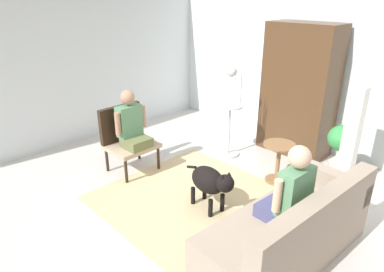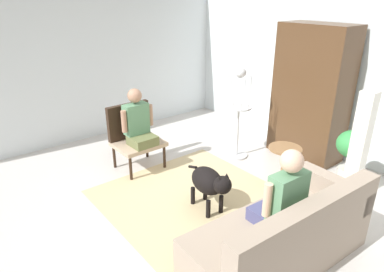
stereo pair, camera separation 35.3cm
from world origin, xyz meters
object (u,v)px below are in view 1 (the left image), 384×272
person_on_couch (291,192)px  dog (210,181)px  couch (291,230)px  column_lamp (351,141)px  bird_cage_stand (230,112)px  armoire_cabinet (299,91)px  person_on_armchair (131,124)px  potted_plant (342,147)px  armchair (126,135)px  round_end_table (278,160)px

person_on_couch → dog: bearing=178.7°
dog → person_on_couch: bearing=-1.3°
couch → column_lamp: size_ratio=1.35×
bird_cage_stand → armoire_cabinet: (0.66, 0.92, 0.30)m
person_on_couch → column_lamp: size_ratio=0.58×
couch → dog: size_ratio=2.34×
person_on_armchair → potted_plant: (2.28, 1.94, -0.24)m
bird_cage_stand → armoire_cabinet: size_ratio=0.70×
couch → potted_plant: (-0.35, 1.85, 0.23)m
dog → bird_cage_stand: size_ratio=0.56×
armchair → armoire_cabinet: armoire_cabinet is taller
armchair → column_lamp: size_ratio=0.67×
column_lamp → armoire_cabinet: armoire_cabinet is taller
couch → bird_cage_stand: size_ratio=1.32×
person_on_couch → potted_plant: size_ratio=1.00×
person_on_armchair → round_end_table: (1.69, 1.29, -0.42)m
person_on_couch → potted_plant: 1.91m
person_on_couch → round_end_table: (-0.89, 1.22, -0.40)m
person_on_couch → bird_cage_stand: bearing=144.3°
person_on_armchair → column_lamp: (2.44, 1.79, -0.05)m
person_on_armchair → dog: bearing=3.4°
couch → round_end_table: size_ratio=3.34×
dog → armchair: bearing=-176.8°
person_on_couch → round_end_table: size_ratio=1.44×
bird_cage_stand → person_on_armchair: bearing=-113.3°
couch → column_lamp: (-0.19, 1.69, 0.42)m
couch → person_on_armchair: (-2.62, -0.10, 0.47)m
bird_cage_stand → couch: bearing=-34.5°
person_on_armchair → column_lamp: column_lamp is taller
bird_cage_stand → armoire_cabinet: 1.17m
person_on_couch → person_on_armchair: 2.58m
column_lamp → armoire_cabinet: (-1.15, 0.60, 0.34)m
dog → armoire_cabinet: size_ratio=0.39×
bird_cage_stand → potted_plant: size_ratio=1.76×
person_on_couch → armchair: bearing=-178.6°
person_on_couch → bird_cage_stand: size_ratio=0.57×
round_end_table → potted_plant: potted_plant is taller
armchair → person_on_armchair: size_ratio=1.18×
round_end_table → dog: dog is taller
person_on_couch → bird_cage_stand: 2.40m
round_end_table → bird_cage_stand: 1.15m
armoire_cabinet → couch: bearing=-59.7°
armoire_cabinet → person_on_armchair: bearing=-118.3°
column_lamp → armoire_cabinet: bearing=152.6°
person_on_armchair → person_on_couch: bearing=1.5°
bird_cage_stand → column_lamp: size_ratio=1.02×
round_end_table → bird_cage_stand: (-1.06, 0.18, 0.42)m
couch → person_on_armchair: person_on_armchair is taller
armchair → bird_cage_stand: bird_cage_stand is taller
couch → round_end_table: bearing=128.0°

